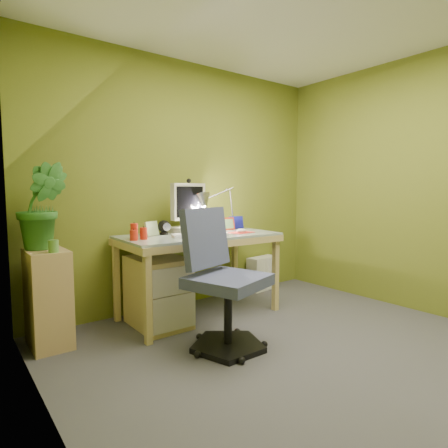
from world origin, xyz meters
TOP-DOWN VIEW (x-y plane):
  - floor at (0.00, 0.00)m, footprint 3.20×3.20m
  - wall_back at (0.00, 1.60)m, footprint 3.20×0.01m
  - wall_left at (-1.60, 0.00)m, footprint 0.01×3.20m
  - wall_right at (1.60, 0.00)m, footprint 0.01×3.20m
  - slope_ceiling at (-1.00, 0.00)m, footprint 1.10×3.20m
  - desk at (-0.14, 1.18)m, footprint 1.42×0.74m
  - monitor at (-0.14, 1.36)m, footprint 0.44×0.30m
  - speaker_left at (-0.41, 1.34)m, footprint 0.13×0.13m
  - speaker_right at (0.13, 1.34)m, footprint 0.09×0.09m
  - keyboard at (-0.22, 1.04)m, footprint 0.50×0.29m
  - mousepad at (0.24, 1.04)m, footprint 0.24×0.18m
  - mouse at (0.24, 1.04)m, footprint 0.12×0.09m
  - amber_tumbler at (0.04, 1.10)m, footprint 0.08×0.08m
  - candle_cluster at (-0.74, 1.19)m, footprint 0.17×0.15m
  - photo_frame_red at (0.28, 1.30)m, footprint 0.15×0.03m
  - photo_frame_blue at (0.42, 1.34)m, footprint 0.15×0.05m
  - photo_frame_green at (-0.54, 1.32)m, footprint 0.14×0.08m
  - desk_lamp at (0.31, 1.36)m, footprint 0.60×0.35m
  - side_ledge at (-1.40, 1.30)m, footprint 0.27×0.41m
  - potted_plant at (-1.40, 1.35)m, footprint 0.41×0.36m
  - green_cup at (-1.38, 1.15)m, footprint 0.08×0.08m
  - task_chair at (-0.37, 0.46)m, footprint 0.73×0.73m
  - radiator at (0.93, 1.50)m, footprint 0.40×0.20m

SIDE VIEW (x-z plane):
  - floor at x=0.00m, z-range -0.01..0.00m
  - radiator at x=0.93m, z-range 0.00..0.38m
  - side_ledge at x=-1.40m, z-range 0.00..0.72m
  - desk at x=-0.14m, z-range 0.00..0.75m
  - task_chair at x=-0.37m, z-range 0.00..1.05m
  - mousepad at x=0.24m, z-range 0.75..0.76m
  - green_cup at x=-1.38m, z-range 0.72..0.81m
  - keyboard at x=-0.22m, z-range 0.75..0.78m
  - mouse at x=0.24m, z-range 0.75..0.79m
  - amber_tumbler at x=0.04m, z-range 0.75..0.84m
  - speaker_right at x=0.13m, z-range 0.75..0.86m
  - photo_frame_red at x=0.28m, z-range 0.75..0.88m
  - photo_frame_green at x=-0.54m, z-range 0.75..0.88m
  - candle_cluster at x=-0.74m, z-range 0.75..0.88m
  - photo_frame_blue at x=0.42m, z-range 0.75..0.88m
  - speaker_left at x=-0.41m, z-range 0.75..0.88m
  - monitor at x=-0.14m, z-range 0.75..1.31m
  - potted_plant at x=-1.40m, z-range 0.72..1.35m
  - desk_lamp at x=0.31m, z-range 0.75..1.36m
  - wall_back at x=0.00m, z-range 0.00..2.40m
  - wall_left at x=-1.60m, z-range 0.00..2.40m
  - wall_right at x=1.60m, z-range 0.00..2.40m
  - slope_ceiling at x=-1.00m, z-range 1.30..2.40m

